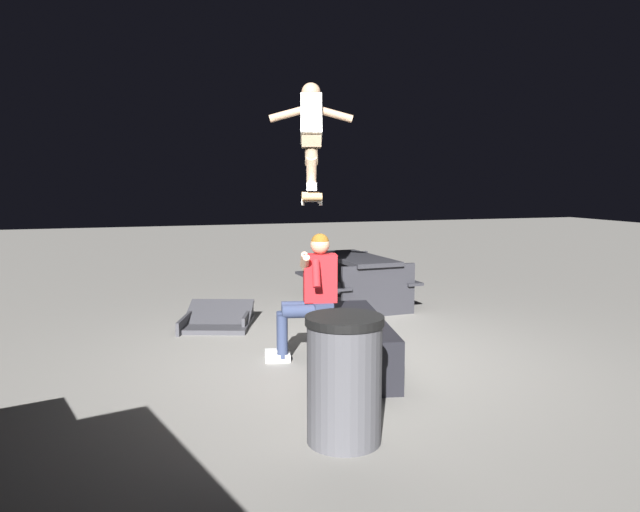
# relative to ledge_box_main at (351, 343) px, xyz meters

# --- Properties ---
(ground_plane) EXTENTS (40.00, 40.00, 0.00)m
(ground_plane) POSITION_rel_ledge_box_main_xyz_m (0.29, -0.03, -0.24)
(ground_plane) COLOR gray
(ledge_box_main) EXTENTS (1.94, 1.03, 0.49)m
(ledge_box_main) POSITION_rel_ledge_box_main_xyz_m (0.00, 0.00, 0.00)
(ledge_box_main) COLOR black
(ledge_box_main) RESTS_ON ground
(person_sitting_on_ledge) EXTENTS (0.59, 0.78, 1.32)m
(person_sitting_on_ledge) POSITION_rel_ledge_box_main_xyz_m (0.39, 0.31, 0.49)
(person_sitting_on_ledge) COLOR #2D3856
(person_sitting_on_ledge) RESTS_ON ground
(skateboard) EXTENTS (1.04, 0.48, 0.13)m
(skateboard) POSITION_rel_ledge_box_main_xyz_m (0.52, 0.25, 1.45)
(skateboard) COLOR #AD8451
(skater_airborne) EXTENTS (0.64, 0.87, 1.12)m
(skater_airborne) POSITION_rel_ledge_box_main_xyz_m (0.57, 0.23, 2.14)
(skater_airborne) COLOR white
(kicker_ramp) EXTENTS (1.18, 1.12, 0.36)m
(kicker_ramp) POSITION_rel_ledge_box_main_xyz_m (2.12, 1.03, -0.19)
(kicker_ramp) COLOR #38383D
(kicker_ramp) RESTS_ON ground
(picnic_table_back) EXTENTS (1.77, 1.42, 0.75)m
(picnic_table_back) POSITION_rel_ledge_box_main_xyz_m (2.78, -1.14, 0.25)
(picnic_table_back) COLOR #28282D
(picnic_table_back) RESTS_ON ground
(trash_bin) EXTENTS (0.56, 0.56, 0.92)m
(trash_bin) POSITION_rel_ledge_box_main_xyz_m (-1.65, 0.68, 0.22)
(trash_bin) COLOR #47474C
(trash_bin) RESTS_ON ground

